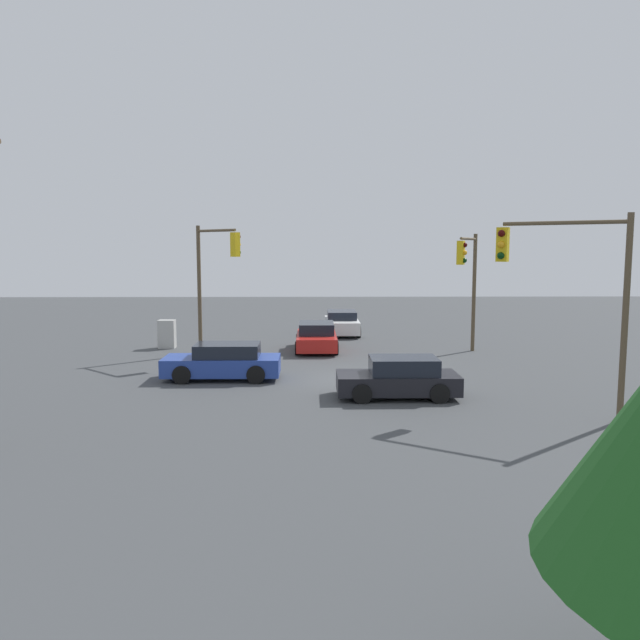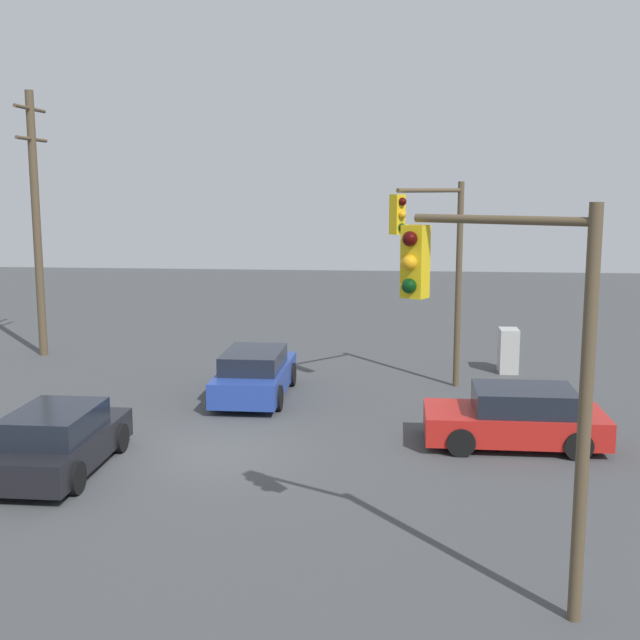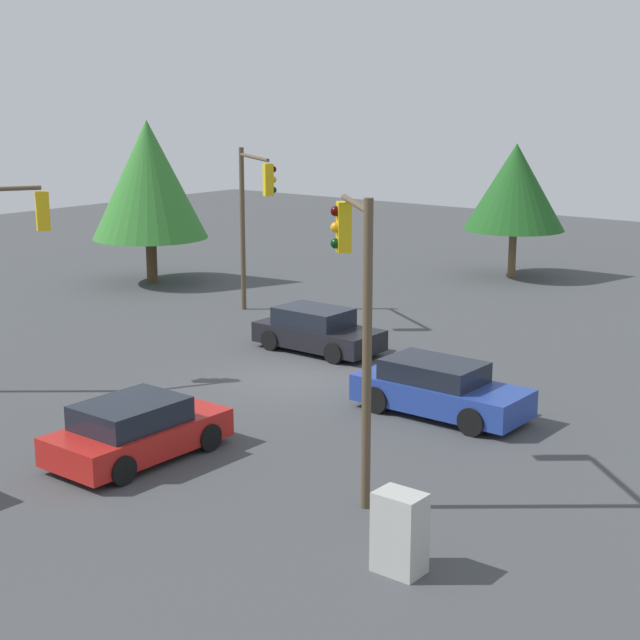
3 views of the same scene
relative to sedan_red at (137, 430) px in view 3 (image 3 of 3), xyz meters
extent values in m
plane|color=#424447|center=(1.29, -6.82, -0.64)|extent=(80.00, 80.00, 0.00)
cube|color=red|center=(0.00, -0.06, -0.15)|extent=(1.89, 4.03, 0.63)
cube|color=black|center=(0.00, 0.15, 0.43)|extent=(1.66, 2.22, 0.53)
cylinder|color=black|center=(0.90, -1.30, -0.33)|extent=(0.22, 0.63, 0.63)
cylinder|color=black|center=(-0.90, -1.30, -0.33)|extent=(0.22, 0.63, 0.63)
cylinder|color=black|center=(0.90, 1.19, -0.33)|extent=(0.22, 0.63, 0.63)
cylinder|color=black|center=(-0.90, 1.19, -0.33)|extent=(0.22, 0.63, 0.63)
cube|color=black|center=(2.60, -9.64, -0.15)|extent=(4.02, 1.74, 0.62)
cube|color=black|center=(2.80, -9.64, 0.43)|extent=(2.21, 1.54, 0.55)
cylinder|color=black|center=(1.35, -10.47, -0.32)|extent=(0.64, 0.22, 0.64)
cylinder|color=black|center=(1.35, -8.81, -0.32)|extent=(0.64, 0.22, 0.64)
cylinder|color=black|center=(3.85, -10.47, -0.32)|extent=(0.64, 0.22, 0.64)
cylinder|color=black|center=(3.85, -8.81, -0.32)|extent=(0.64, 0.22, 0.64)
cube|color=#233D93|center=(-3.65, -6.66, -0.12)|extent=(4.37, 1.75, 0.67)
cube|color=black|center=(-3.43, -6.66, 0.47)|extent=(2.40, 1.54, 0.50)
cylinder|color=black|center=(-5.01, -7.50, -0.30)|extent=(0.68, 0.22, 0.68)
cylinder|color=black|center=(-5.01, -5.83, -0.30)|extent=(0.68, 0.22, 0.68)
cylinder|color=black|center=(-2.30, -7.50, -0.30)|extent=(0.68, 0.22, 0.68)
cylinder|color=black|center=(-2.30, -5.83, -0.30)|extent=(0.68, 0.22, 0.68)
cylinder|color=brown|center=(-5.45, -0.98, 2.35)|extent=(0.18, 0.18, 5.97)
cylinder|color=brown|center=(-4.50, -1.88, 5.08)|extent=(1.99, 1.88, 0.12)
cube|color=gold|center=(-3.54, -2.77, 4.46)|extent=(0.44, 0.44, 1.05)
sphere|color=#360503|center=(-3.42, -2.65, 4.79)|extent=(0.22, 0.22, 0.22)
sphere|color=orange|center=(-3.42, -2.65, 4.46)|extent=(0.22, 0.22, 0.22)
sphere|color=black|center=(-3.42, -2.65, 4.12)|extent=(0.22, 0.22, 0.22)
cylinder|color=brown|center=(8.57, -12.69, 2.33)|extent=(0.18, 0.18, 5.93)
cylinder|color=brown|center=(7.10, -11.74, 5.04)|extent=(3.01, 2.00, 0.12)
cube|color=gold|center=(5.62, -10.79, 4.42)|extent=(0.44, 0.42, 1.05)
sphere|color=#360503|center=(5.53, -10.93, 4.75)|extent=(0.22, 0.22, 0.22)
sphere|color=orange|center=(5.53, -10.93, 4.42)|extent=(0.22, 0.22, 0.22)
sphere|color=black|center=(5.53, -10.93, 4.08)|extent=(0.22, 0.22, 0.22)
cube|color=gold|center=(6.34, -2.49, 4.10)|extent=(0.41, 0.43, 1.05)
sphere|color=#360503|center=(6.49, -2.57, 4.44)|extent=(0.22, 0.22, 0.22)
sphere|color=orange|center=(6.49, -2.57, 4.10)|extent=(0.22, 0.22, 0.22)
sphere|color=black|center=(6.49, -2.57, 3.77)|extent=(0.22, 0.22, 0.22)
cube|color=#B2B2AD|center=(-7.43, 0.79, 0.06)|extent=(0.81, 0.58, 1.40)
cylinder|color=brown|center=(3.92, -24.82, 0.40)|extent=(0.34, 0.34, 2.07)
cone|color=#1E561E|center=(3.92, -24.82, 3.27)|extent=(4.34, 4.34, 3.68)
cylinder|color=#4C3823|center=(15.23, -14.18, 0.31)|extent=(0.45, 0.45, 1.90)
cone|color=#337A2D|center=(15.23, -14.18, 3.70)|extent=(4.80, 4.80, 4.88)
camera|label=1|loc=(-0.29, -29.96, 4.32)|focal=35.00mm
camera|label=2|loc=(17.92, -2.73, 5.15)|focal=45.00mm
camera|label=3|loc=(-15.73, 13.37, 7.15)|focal=55.00mm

